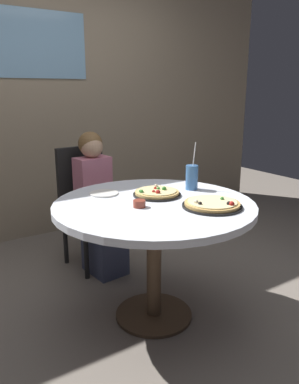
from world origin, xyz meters
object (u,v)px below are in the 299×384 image
object	(u,v)px
pizza_cheese	(157,193)
soda_cup	(192,177)
plate_small	(104,193)
chair_wooden	(87,200)
sauce_bowl	(139,204)
diner_child	(99,211)
pizza_veggie	(212,204)
dining_table	(154,219)

from	to	relation	value
pizza_cheese	soda_cup	distance (m)	0.28
plate_small	chair_wooden	bearing A→B (deg)	76.06
pizza_cheese	soda_cup	world-z (taller)	soda_cup
pizza_cheese	sauce_bowl	xyz separation A→B (m)	(-0.22, -0.14, 0.00)
chair_wooden	sauce_bowl	bearing A→B (deg)	-96.54
sauce_bowl	plate_small	world-z (taller)	sauce_bowl
soda_cup	sauce_bowl	bearing A→B (deg)	-163.53
pizza_cheese	soda_cup	xyz separation A→B (m)	(0.28, 0.00, 0.06)
chair_wooden	diner_child	size ratio (longest dim) A/B	0.88
plate_small	pizza_veggie	bearing A→B (deg)	-55.99
dining_table	soda_cup	xyz separation A→B (m)	(0.37, 0.11, 0.18)
soda_cup	dining_table	bearing A→B (deg)	-163.21
soda_cup	plate_small	distance (m)	0.58
dining_table	chair_wooden	bearing A→B (deg)	90.53
dining_table	pizza_cheese	world-z (taller)	pizza_cheese
diner_child	soda_cup	world-z (taller)	diner_child
pizza_cheese	plate_small	distance (m)	0.33
chair_wooden	diner_child	xyz separation A→B (m)	(0.02, -0.18, -0.05)
chair_wooden	pizza_veggie	world-z (taller)	chair_wooden
soda_cup	sauce_bowl	xyz separation A→B (m)	(-0.49, -0.15, -0.06)
dining_table	plate_small	size ratio (longest dim) A/B	6.53
pizza_veggie	sauce_bowl	size ratio (longest dim) A/B	4.79
sauce_bowl	chair_wooden	bearing A→B (deg)	83.46
soda_cup	plate_small	size ratio (longest dim) A/B	1.70
pizza_cheese	plate_small	world-z (taller)	pizza_cheese
chair_wooden	sauce_bowl	size ratio (longest dim) A/B	13.57
dining_table	pizza_veggie	distance (m)	0.36
dining_table	sauce_bowl	size ratio (longest dim) A/B	16.78
pizza_veggie	chair_wooden	bearing A→B (deg)	100.62
pizza_cheese	sauce_bowl	bearing A→B (deg)	-146.27
chair_wooden	plate_small	size ratio (longest dim) A/B	5.28
sauce_bowl	soda_cup	bearing A→B (deg)	16.47
dining_table	plate_small	xyz separation A→B (m)	(-0.17, 0.32, 0.11)
chair_wooden	plate_small	bearing A→B (deg)	-103.94
soda_cup	chair_wooden	bearing A→B (deg)	114.11
pizza_cheese	plate_small	size ratio (longest dim) A/B	1.65
pizza_cheese	soda_cup	size ratio (longest dim) A/B	0.97
soda_cup	sauce_bowl	world-z (taller)	soda_cup
soda_cup	sauce_bowl	size ratio (longest dim) A/B	4.38
chair_wooden	soda_cup	xyz separation A→B (m)	(0.38, -0.84, 0.30)
sauce_bowl	dining_table	bearing A→B (deg)	15.50
dining_table	diner_child	bearing A→B (deg)	89.46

